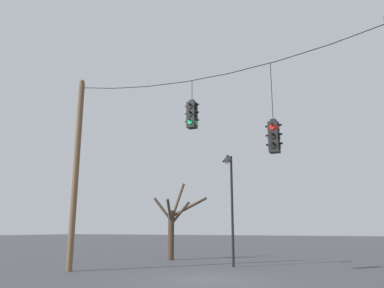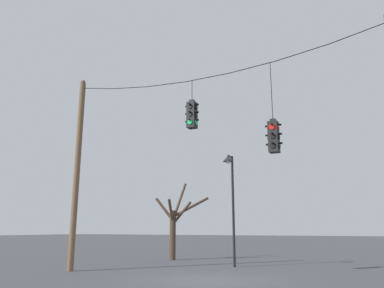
% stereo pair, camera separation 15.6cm
% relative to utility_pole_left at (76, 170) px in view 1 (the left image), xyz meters
% --- Properties ---
extents(ground_plane, '(200.00, 200.00, 0.00)m').
position_rel_utility_pole_left_xyz_m(ground_plane, '(6.49, 0.02, -4.35)').
color(ground_plane, '#424247').
extents(utility_pole_left, '(0.27, 0.27, 8.72)m').
position_rel_utility_pole_left_xyz_m(utility_pole_left, '(0.00, 0.00, 0.00)').
color(utility_pole_left, brown).
rests_on(utility_pole_left, ground_plane).
extents(span_wire, '(12.99, 0.03, 0.73)m').
position_rel_utility_pole_left_xyz_m(span_wire, '(6.49, 0.00, 3.49)').
color(span_wire, black).
extents(traffic_light_near_right_pole, '(0.58, 0.58, 1.99)m').
position_rel_utility_pole_left_xyz_m(traffic_light_near_right_pole, '(5.84, 0.00, 1.81)').
color(traffic_light_near_right_pole, black).
extents(traffic_light_near_left_pole, '(0.58, 0.58, 3.36)m').
position_rel_utility_pole_left_xyz_m(traffic_light_near_left_pole, '(9.05, 0.00, 0.58)').
color(traffic_light_near_left_pole, black).
extents(street_lamp, '(0.51, 0.87, 5.34)m').
position_rel_utility_pole_left_xyz_m(street_lamp, '(5.65, 4.54, -0.33)').
color(street_lamp, black).
rests_on(street_lamp, ground_plane).
extents(bare_tree, '(2.87, 2.51, 4.65)m').
position_rel_utility_pole_left_xyz_m(bare_tree, '(0.99, 7.37, -2.24)').
color(bare_tree, '#423326').
rests_on(bare_tree, ground_plane).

